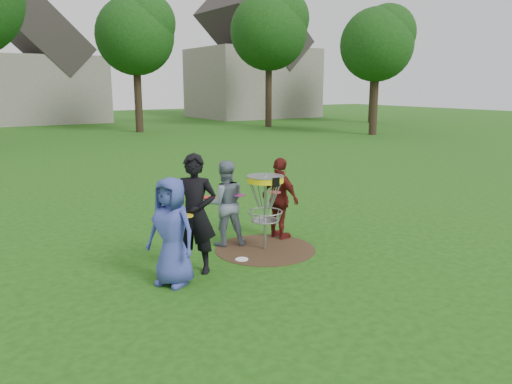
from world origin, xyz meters
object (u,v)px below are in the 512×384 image
player_black (195,214)px  player_grey (225,203)px  player_maroon (280,198)px  disc_golf_basket (265,194)px  player_blue (172,232)px

player_black → player_grey: 1.41m
player_maroon → player_grey: bearing=69.8°
player_black → player_grey: (1.05, 0.93, -0.16)m
player_grey → disc_golf_basket: (0.46, -0.63, 0.24)m
player_grey → disc_golf_basket: 0.82m
player_grey → player_maroon: (1.08, -0.21, -0.00)m
player_blue → disc_golf_basket: bearing=76.3°
player_grey → disc_golf_basket: player_grey is taller
player_blue → player_maroon: size_ratio=1.03×
player_maroon → disc_golf_basket: bearing=115.1°
player_black → disc_golf_basket: player_black is taller
player_blue → player_grey: bearing=98.1°
player_blue → player_black: size_ratio=0.86×
player_blue → player_black: (0.52, 0.28, 0.13)m
player_maroon → player_blue: bearing=101.6°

